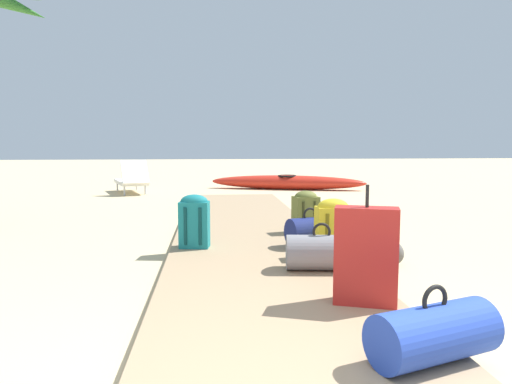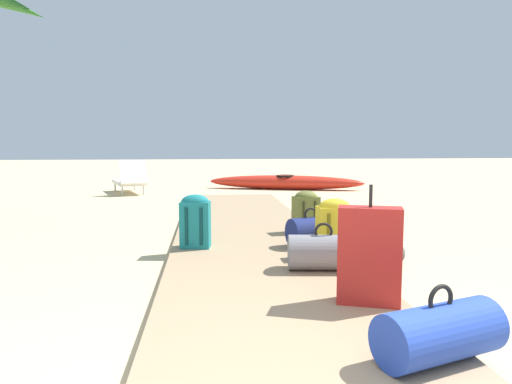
# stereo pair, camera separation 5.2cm
# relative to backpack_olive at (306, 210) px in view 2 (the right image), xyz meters

# --- Properties ---
(ground_plane) EXTENTS (60.00, 60.00, 0.00)m
(ground_plane) POSITION_rel_backpack_olive_xyz_m (-0.73, -0.86, -0.36)
(ground_plane) COLOR #D1BA8C
(boardwalk) EXTENTS (1.79, 8.75, 0.08)m
(boardwalk) POSITION_rel_backpack_olive_xyz_m (-0.73, 0.01, -0.32)
(boardwalk) COLOR tan
(boardwalk) RESTS_ON ground
(backpack_olive) EXTENTS (0.34, 0.29, 0.53)m
(backpack_olive) POSITION_rel_backpack_olive_xyz_m (0.00, 0.00, 0.00)
(backpack_olive) COLOR olive
(backpack_olive) RESTS_ON boardwalk
(duffel_bag_navy) EXTENTS (0.54, 0.44, 0.43)m
(duffel_bag_navy) POSITION_rel_backpack_olive_xyz_m (-0.12, -0.78, -0.12)
(duffel_bag_navy) COLOR navy
(duffel_bag_navy) RESTS_ON boardwalk
(suitcase_red) EXTENTS (0.47, 0.31, 0.84)m
(suitcase_red) POSITION_rel_backpack_olive_xyz_m (-0.12, -2.62, 0.06)
(suitcase_red) COLOR red
(suitcase_red) RESTS_ON boardwalk
(duffel_bag_grey) EXTENTS (0.65, 0.38, 0.43)m
(duffel_bag_grey) POSITION_rel_backpack_olive_xyz_m (-0.22, -1.74, -0.12)
(duffel_bag_grey) COLOR slate
(duffel_bag_grey) RESTS_ON boardwalk
(backpack_teal) EXTENTS (0.34, 0.25, 0.58)m
(backpack_teal) POSITION_rel_backpack_olive_xyz_m (-1.37, -0.73, 0.03)
(backpack_teal) COLOR #197A7F
(backpack_teal) RESTS_ON boardwalk
(backpack_yellow) EXTENTS (0.33, 0.23, 0.58)m
(backpack_yellow) POSITION_rel_backpack_olive_xyz_m (0.00, -1.28, 0.03)
(backpack_yellow) COLOR gold
(backpack_yellow) RESTS_ON boardwalk
(duffel_bag_blue) EXTENTS (0.74, 0.50, 0.41)m
(duffel_bag_blue) POSITION_rel_backpack_olive_xyz_m (-0.05, -3.49, -0.13)
(duffel_bag_blue) COLOR #2847B7
(duffel_bag_blue) RESTS_ON boardwalk
(lounge_chair) EXTENTS (1.06, 1.62, 0.81)m
(lounge_chair) POSITION_rel_backpack_olive_xyz_m (-3.09, 5.60, -0.03)
(lounge_chair) COLOR white
(lounge_chair) RESTS_ON ground
(kayak) EXTENTS (4.06, 1.72, 0.37)m
(kayak) POSITION_rel_backpack_olive_xyz_m (0.79, 6.19, -0.17)
(kayak) COLOR red
(kayak) RESTS_ON ground
(rock_right_far) EXTENTS (0.29, 0.36, 0.24)m
(rock_right_far) POSITION_rel_backpack_olive_xyz_m (0.59, -1.33, -0.24)
(rock_right_far) COLOR #5B5651
(rock_right_far) RESTS_ON ground
(rock_right_near) EXTENTS (0.23, 0.22, 0.15)m
(rock_right_near) POSITION_rel_backpack_olive_xyz_m (0.51, -0.01, -0.28)
(rock_right_near) COLOR gray
(rock_right_near) RESTS_ON ground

